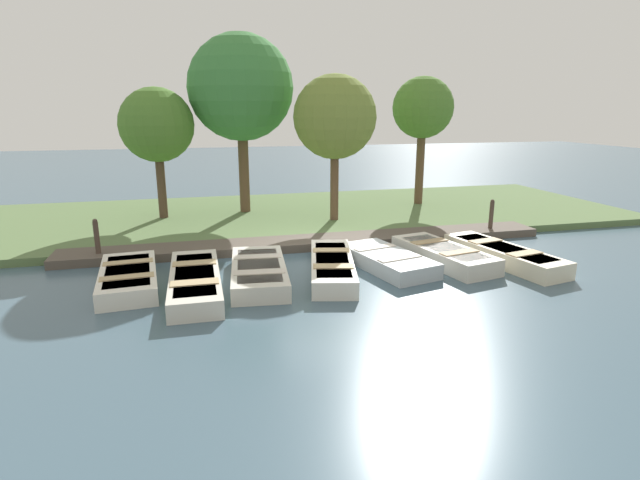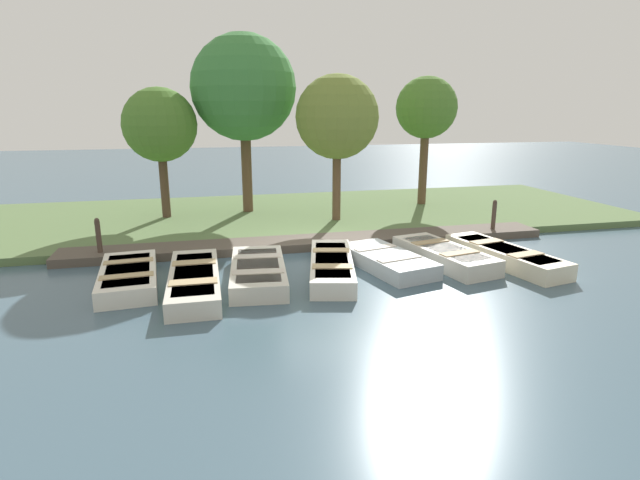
{
  "view_description": "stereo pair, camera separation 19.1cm",
  "coord_description": "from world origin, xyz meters",
  "px_view_note": "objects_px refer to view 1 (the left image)",
  "views": [
    {
      "loc": [
        12.09,
        -3.19,
        3.75
      ],
      "look_at": [
        0.66,
        -0.3,
        0.65
      ],
      "focal_mm": 28.0,
      "sensor_mm": 36.0,
      "label": 1
    },
    {
      "loc": [
        12.14,
        -3.01,
        3.75
      ],
      "look_at": [
        0.66,
        -0.3,
        0.65
      ],
      "focal_mm": 28.0,
      "sensor_mm": 36.0,
      "label": 2
    }
  ],
  "objects_px": {
    "rowboat_4": "(387,260)",
    "mooring_post_near": "(97,240)",
    "rowboat_3": "(332,266)",
    "park_tree_right": "(423,109)",
    "rowboat_0": "(128,277)",
    "mooring_post_far": "(491,217)",
    "park_tree_center": "(335,118)",
    "rowboat_1": "(195,281)",
    "rowboat_6": "(503,255)",
    "rowboat_2": "(259,272)",
    "rowboat_5": "(443,254)",
    "park_tree_left": "(241,88)",
    "park_tree_far_left": "(157,126)"
  },
  "relations": [
    {
      "from": "rowboat_1",
      "to": "rowboat_6",
      "type": "distance_m",
      "value": 7.52
    },
    {
      "from": "park_tree_right",
      "to": "rowboat_6",
      "type": "bearing_deg",
      "value": -7.83
    },
    {
      "from": "rowboat_3",
      "to": "park_tree_center",
      "type": "relative_size",
      "value": 0.74
    },
    {
      "from": "rowboat_3",
      "to": "rowboat_5",
      "type": "bearing_deg",
      "value": 106.54
    },
    {
      "from": "rowboat_4",
      "to": "rowboat_5",
      "type": "relative_size",
      "value": 0.93
    },
    {
      "from": "rowboat_1",
      "to": "rowboat_2",
      "type": "xyz_separation_m",
      "value": [
        -0.27,
        1.4,
        -0.0
      ]
    },
    {
      "from": "rowboat_2",
      "to": "park_tree_center",
      "type": "bearing_deg",
      "value": 152.67
    },
    {
      "from": "rowboat_3",
      "to": "rowboat_4",
      "type": "relative_size",
      "value": 1.21
    },
    {
      "from": "mooring_post_near",
      "to": "park_tree_right",
      "type": "relative_size",
      "value": 0.23
    },
    {
      "from": "mooring_post_far",
      "to": "rowboat_2",
      "type": "bearing_deg",
      "value": -71.93
    },
    {
      "from": "rowboat_6",
      "to": "rowboat_2",
      "type": "bearing_deg",
      "value": -103.19
    },
    {
      "from": "rowboat_2",
      "to": "mooring_post_near",
      "type": "relative_size",
      "value": 2.84
    },
    {
      "from": "rowboat_4",
      "to": "park_tree_far_left",
      "type": "distance_m",
      "value": 8.96
    },
    {
      "from": "rowboat_5",
      "to": "rowboat_2",
      "type": "bearing_deg",
      "value": -99.23
    },
    {
      "from": "rowboat_2",
      "to": "rowboat_4",
      "type": "relative_size",
      "value": 1.08
    },
    {
      "from": "rowboat_4",
      "to": "rowboat_5",
      "type": "height_order",
      "value": "rowboat_5"
    },
    {
      "from": "rowboat_6",
      "to": "mooring_post_near",
      "type": "height_order",
      "value": "mooring_post_near"
    },
    {
      "from": "rowboat_3",
      "to": "mooring_post_near",
      "type": "bearing_deg",
      "value": -100.5
    },
    {
      "from": "rowboat_5",
      "to": "rowboat_6",
      "type": "bearing_deg",
      "value": 63.76
    },
    {
      "from": "rowboat_2",
      "to": "rowboat_5",
      "type": "xyz_separation_m",
      "value": [
        -0.19,
        4.67,
        0.02
      ]
    },
    {
      "from": "rowboat_2",
      "to": "park_tree_far_left",
      "type": "distance_m",
      "value": 7.59
    },
    {
      "from": "rowboat_2",
      "to": "park_tree_far_left",
      "type": "relative_size",
      "value": 0.71
    },
    {
      "from": "rowboat_4",
      "to": "park_tree_right",
      "type": "relative_size",
      "value": 0.59
    },
    {
      "from": "rowboat_4",
      "to": "rowboat_5",
      "type": "distance_m",
      "value": 1.52
    },
    {
      "from": "rowboat_3",
      "to": "mooring_post_far",
      "type": "bearing_deg",
      "value": 126.1
    },
    {
      "from": "rowboat_2",
      "to": "rowboat_0",
      "type": "bearing_deg",
      "value": -91.11
    },
    {
      "from": "rowboat_0",
      "to": "mooring_post_far",
      "type": "height_order",
      "value": "mooring_post_far"
    },
    {
      "from": "rowboat_3",
      "to": "park_tree_left",
      "type": "distance_m",
      "value": 8.21
    },
    {
      "from": "mooring_post_near",
      "to": "mooring_post_far",
      "type": "bearing_deg",
      "value": 90.0
    },
    {
      "from": "rowboat_6",
      "to": "mooring_post_near",
      "type": "relative_size",
      "value": 3.17
    },
    {
      "from": "rowboat_4",
      "to": "park_tree_left",
      "type": "height_order",
      "value": "park_tree_left"
    },
    {
      "from": "rowboat_2",
      "to": "park_tree_far_left",
      "type": "bearing_deg",
      "value": -154.73
    },
    {
      "from": "park_tree_left",
      "to": "park_tree_right",
      "type": "distance_m",
      "value": 6.7
    },
    {
      "from": "park_tree_left",
      "to": "rowboat_1",
      "type": "bearing_deg",
      "value": -14.22
    },
    {
      "from": "rowboat_1",
      "to": "rowboat_3",
      "type": "xyz_separation_m",
      "value": [
        -0.29,
        3.12,
        0.0
      ]
    },
    {
      "from": "rowboat_2",
      "to": "rowboat_4",
      "type": "height_order",
      "value": "rowboat_2"
    },
    {
      "from": "park_tree_center",
      "to": "park_tree_right",
      "type": "xyz_separation_m",
      "value": [
        -2.01,
        3.95,
        0.26
      ]
    },
    {
      "from": "rowboat_3",
      "to": "park_tree_right",
      "type": "xyz_separation_m",
      "value": [
        -6.85,
        5.37,
        3.54
      ]
    },
    {
      "from": "rowboat_2",
      "to": "rowboat_6",
      "type": "xyz_separation_m",
      "value": [
        0.19,
        6.12,
        0.02
      ]
    },
    {
      "from": "rowboat_3",
      "to": "rowboat_4",
      "type": "distance_m",
      "value": 1.44
    },
    {
      "from": "rowboat_2",
      "to": "park_tree_left",
      "type": "relative_size",
      "value": 0.51
    },
    {
      "from": "rowboat_0",
      "to": "park_tree_right",
      "type": "relative_size",
      "value": 0.6
    },
    {
      "from": "rowboat_6",
      "to": "park_tree_left",
      "type": "bearing_deg",
      "value": -152.8
    },
    {
      "from": "rowboat_5",
      "to": "rowboat_4",
      "type": "bearing_deg",
      "value": -100.88
    },
    {
      "from": "rowboat_0",
      "to": "rowboat_4",
      "type": "xyz_separation_m",
      "value": [
        0.16,
        5.96,
        -0.0
      ]
    },
    {
      "from": "rowboat_1",
      "to": "park_tree_far_left",
      "type": "bearing_deg",
      "value": -171.78
    },
    {
      "from": "rowboat_1",
      "to": "mooring_post_near",
      "type": "distance_m",
      "value": 3.59
    },
    {
      "from": "rowboat_4",
      "to": "mooring_post_near",
      "type": "distance_m",
      "value": 7.26
    },
    {
      "from": "rowboat_0",
      "to": "park_tree_far_left",
      "type": "distance_m",
      "value": 6.94
    },
    {
      "from": "rowboat_0",
      "to": "rowboat_6",
      "type": "xyz_separation_m",
      "value": [
        0.52,
        8.93,
        0.02
      ]
    }
  ]
}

